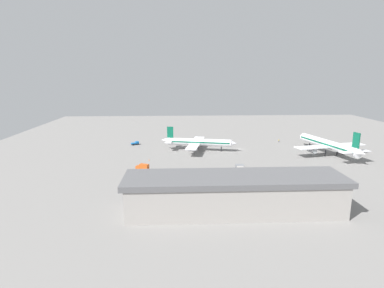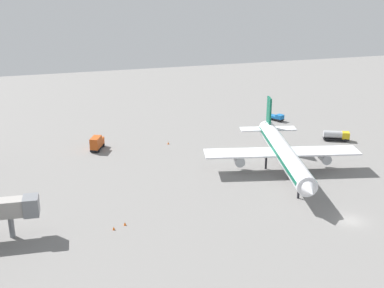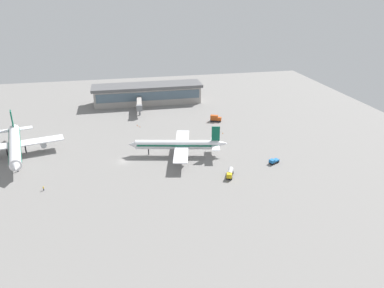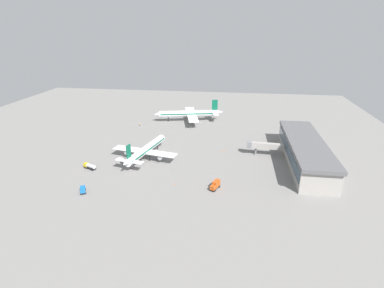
% 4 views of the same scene
% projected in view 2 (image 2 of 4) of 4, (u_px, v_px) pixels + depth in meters
% --- Properties ---
extents(ground, '(288.00, 288.00, 0.00)m').
position_uv_depth(ground, '(351.00, 221.00, 87.50)').
color(ground, gray).
extents(airplane_at_gate, '(40.93, 33.29, 12.56)m').
position_uv_depth(airplane_at_gate, '(283.00, 152.00, 106.26)').
color(airplane_at_gate, white).
rests_on(airplane_at_gate, ground).
extents(fuel_truck, '(4.27, 6.53, 2.50)m').
position_uv_depth(fuel_truck, '(336.00, 135.00, 127.02)').
color(fuel_truck, black).
rests_on(fuel_truck, ground).
extents(pushback_tractor, '(4.78, 3.75, 1.90)m').
position_uv_depth(pushback_tractor, '(277.00, 117.00, 143.58)').
color(pushback_tractor, black).
rests_on(pushback_tractor, ground).
extents(catering_truck, '(5.89, 3.99, 3.30)m').
position_uv_depth(catering_truck, '(97.00, 143.00, 120.70)').
color(catering_truck, black).
rests_on(catering_truck, ground).
extents(safety_cone_near_gate, '(0.44, 0.44, 0.60)m').
position_uv_depth(safety_cone_near_gate, '(114.00, 228.00, 84.36)').
color(safety_cone_near_gate, '#EA590C').
rests_on(safety_cone_near_gate, ground).
extents(safety_cone_mid_apron, '(0.44, 0.44, 0.60)m').
position_uv_depth(safety_cone_mid_apron, '(125.00, 224.00, 85.86)').
color(safety_cone_mid_apron, '#EA590C').
rests_on(safety_cone_mid_apron, ground).
extents(safety_cone_far_side, '(0.44, 0.44, 0.60)m').
position_uv_depth(safety_cone_far_side, '(168.00, 143.00, 124.80)').
color(safety_cone_far_side, '#EA590C').
rests_on(safety_cone_far_side, ground).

